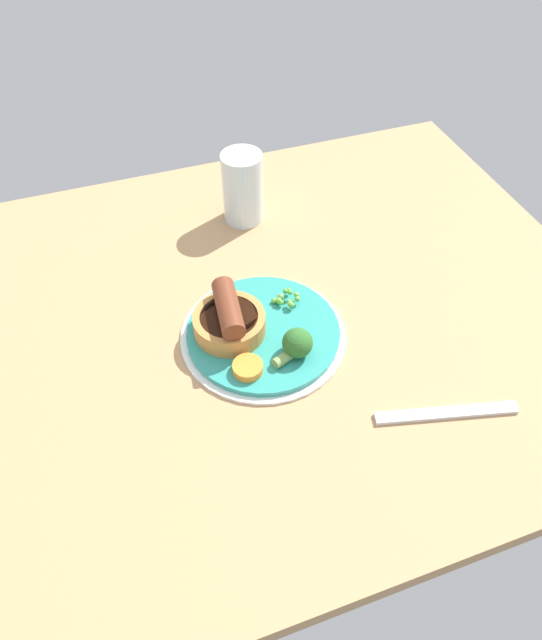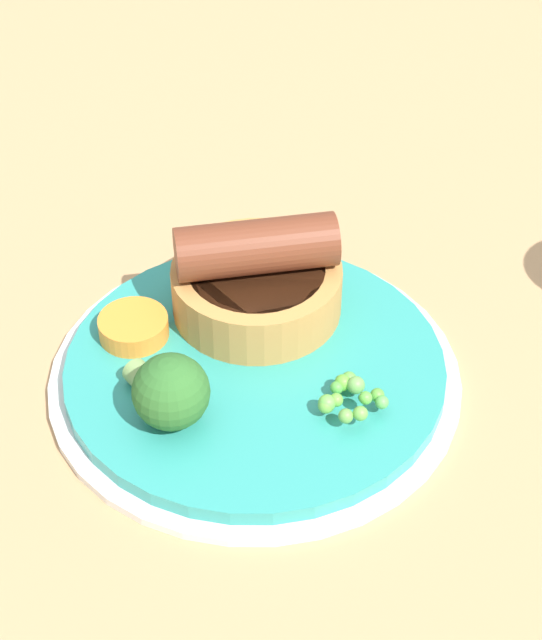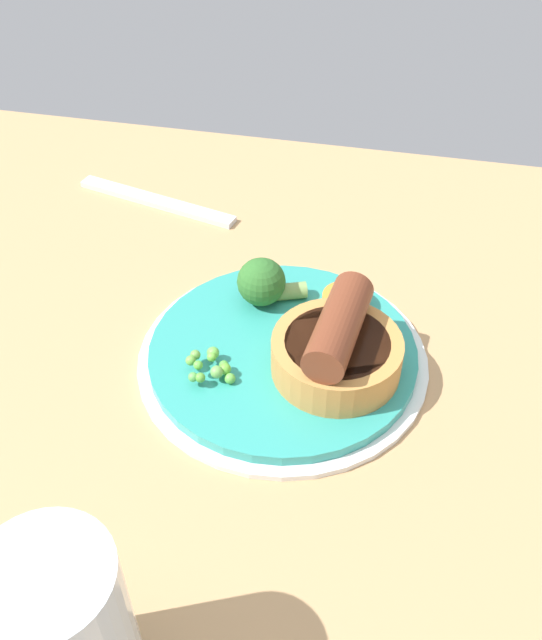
# 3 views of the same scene
# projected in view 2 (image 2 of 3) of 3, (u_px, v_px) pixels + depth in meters

# --- Properties ---
(dining_table) EXTENTS (1.10, 0.80, 0.03)m
(dining_table) POSITION_uv_depth(u_px,v_px,m) (312.00, 351.00, 0.64)
(dining_table) COLOR tan
(dining_table) RESTS_ON ground
(dinner_plate) EXTENTS (0.23, 0.23, 0.01)m
(dinner_plate) POSITION_uv_depth(u_px,v_px,m) (255.00, 373.00, 0.60)
(dinner_plate) COLOR silver
(dinner_plate) RESTS_ON dining_table
(sausage_pudding) EXTENTS (0.10, 0.10, 0.06)m
(sausage_pudding) POSITION_uv_depth(u_px,v_px,m) (257.00, 279.00, 0.61)
(sausage_pudding) COLOR #BC8442
(sausage_pudding) RESTS_ON dinner_plate
(pea_pile) EXTENTS (0.04, 0.04, 0.02)m
(pea_pile) POSITION_uv_depth(u_px,v_px,m) (348.00, 396.00, 0.56)
(pea_pile) COLOR #55B23D
(pea_pile) RESTS_ON dinner_plate
(broccoli_floret_near) EXTENTS (0.06, 0.04, 0.04)m
(broccoli_floret_near) POSITION_uv_depth(u_px,v_px,m) (169.00, 391.00, 0.55)
(broccoli_floret_near) COLOR #2D6628
(broccoli_floret_near) RESTS_ON dinner_plate
(carrot_slice_4) EXTENTS (0.05, 0.05, 0.01)m
(carrot_slice_4) POSITION_uv_depth(u_px,v_px,m) (134.00, 327.00, 0.60)
(carrot_slice_4) COLOR orange
(carrot_slice_4) RESTS_ON dinner_plate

